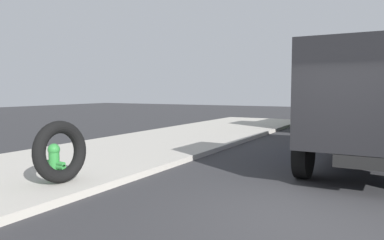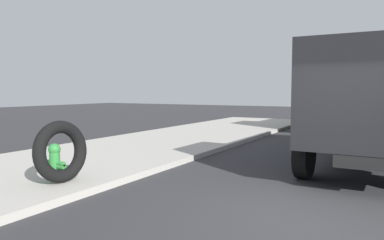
% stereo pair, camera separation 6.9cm
% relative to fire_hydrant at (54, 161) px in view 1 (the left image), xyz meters
% --- Properties ---
extents(ground_plane, '(80.00, 80.00, 0.00)m').
position_rel_fire_hydrant_xyz_m(ground_plane, '(0.49, -5.07, -0.55)').
color(ground_plane, '#2D2D30').
extents(sidewalk_curb, '(36.00, 5.00, 0.15)m').
position_rel_fire_hydrant_xyz_m(sidewalk_curb, '(0.49, 1.43, -0.48)').
color(sidewalk_curb, '#ADA89E').
rests_on(sidewalk_curb, ground).
extents(fire_hydrant, '(0.24, 0.55, 0.75)m').
position_rel_fire_hydrant_xyz_m(fire_hydrant, '(0.00, 0.00, 0.00)').
color(fire_hydrant, '#2D8438').
rests_on(fire_hydrant, sidewalk_curb).
extents(loose_tire, '(1.24, 0.41, 1.24)m').
position_rel_fire_hydrant_xyz_m(loose_tire, '(-0.08, -0.27, 0.22)').
color(loose_tire, black).
rests_on(loose_tire, sidewalk_curb).
extents(dump_truck_blue, '(7.04, 2.90, 3.00)m').
position_rel_fire_hydrant_xyz_m(dump_truck_blue, '(5.38, -5.54, 1.06)').
color(dump_truck_blue, '#1E3899').
rests_on(dump_truck_blue, ground).
extents(dump_truck_green, '(7.06, 2.93, 3.00)m').
position_rel_fire_hydrant_xyz_m(dump_truck_green, '(14.78, -3.44, 1.06)').
color(dump_truck_green, '#237033').
rests_on(dump_truck_green, ground).
extents(dump_truck_gray, '(7.01, 2.83, 3.00)m').
position_rel_fire_hydrant_xyz_m(dump_truck_gray, '(33.58, -3.50, 1.06)').
color(dump_truck_gray, slate).
rests_on(dump_truck_gray, ground).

